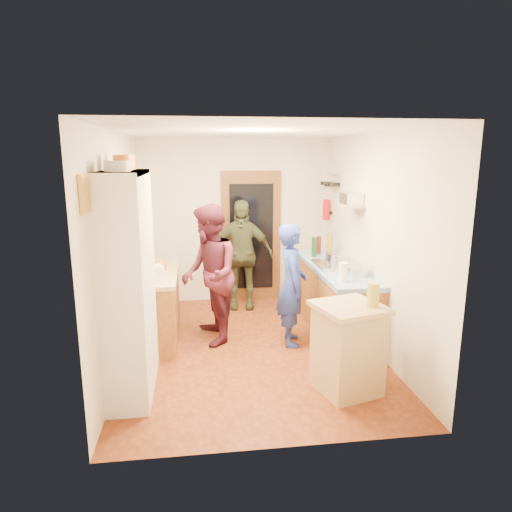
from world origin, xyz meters
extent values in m
cube|color=brown|center=(0.00, 0.00, -0.01)|extent=(3.00, 4.00, 0.02)
cube|color=silver|center=(0.00, 0.00, 2.61)|extent=(3.00, 4.00, 0.02)
cube|color=silver|center=(0.00, 2.01, 1.30)|extent=(3.00, 0.02, 2.60)
cube|color=silver|center=(0.00, -2.01, 1.30)|extent=(3.00, 0.02, 2.60)
cube|color=silver|center=(-1.51, 0.00, 1.30)|extent=(0.02, 4.00, 2.60)
cube|color=silver|center=(1.51, 0.00, 1.30)|extent=(0.02, 4.00, 2.60)
cube|color=brown|center=(0.25, 1.97, 1.05)|extent=(0.95, 0.06, 2.10)
cube|color=black|center=(0.25, 1.94, 1.05)|extent=(0.70, 0.02, 1.70)
cube|color=silver|center=(-1.30, -0.80, 1.10)|extent=(0.40, 1.20, 2.20)
cube|color=silver|center=(-1.30, -0.80, 2.18)|extent=(0.40, 1.14, 0.04)
cylinder|color=white|center=(-1.30, -1.06, 2.25)|extent=(0.23, 0.23, 0.09)
cylinder|color=orange|center=(-1.30, -0.73, 2.27)|extent=(0.18, 0.18, 0.14)
cylinder|color=orange|center=(-1.30, -0.43, 2.27)|extent=(0.17, 0.17, 0.15)
cube|color=#9E672E|center=(-1.20, 0.45, 0.42)|extent=(0.60, 1.40, 0.85)
cube|color=tan|center=(-1.20, 0.45, 0.88)|extent=(0.64, 1.44, 0.05)
cube|color=white|center=(-1.15, -0.02, 0.99)|extent=(0.29, 0.24, 0.19)
cylinder|color=white|center=(-1.25, 0.24, 1.00)|extent=(0.21, 0.21, 0.19)
cylinder|color=orange|center=(-1.12, 0.53, 0.94)|extent=(0.20, 0.20, 0.09)
cube|color=tan|center=(-1.18, 1.07, 0.91)|extent=(0.31, 0.23, 0.02)
cube|color=#9E672E|center=(1.20, 0.50, 0.42)|extent=(0.60, 2.20, 0.84)
cube|color=#1F59B3|center=(1.20, 0.50, 0.87)|extent=(0.62, 2.22, 0.06)
cube|color=silver|center=(1.20, 0.44, 0.92)|extent=(0.55, 0.58, 0.04)
cylinder|color=silver|center=(1.15, 0.40, 1.01)|extent=(0.21, 0.21, 0.14)
cylinder|color=#143F14|center=(1.05, 1.02, 1.05)|extent=(0.08, 0.08, 0.29)
cylinder|color=#591419|center=(1.18, 1.24, 1.03)|extent=(0.08, 0.08, 0.26)
cylinder|color=olive|center=(1.31, 1.14, 1.06)|extent=(0.10, 0.10, 0.32)
cylinder|color=white|center=(1.05, -0.30, 1.01)|extent=(0.13, 0.13, 0.22)
cylinder|color=silver|center=(1.30, -0.06, 0.95)|extent=(0.33, 0.33, 0.11)
cube|color=tan|center=(0.84, -1.16, 0.43)|extent=(0.68, 0.68, 0.86)
cube|color=tan|center=(0.84, -1.16, 0.89)|extent=(0.77, 0.77, 0.05)
cube|color=white|center=(0.78, -1.13, 0.90)|extent=(0.41, 0.36, 0.02)
cylinder|color=#AD9E2D|center=(1.04, -1.23, 1.03)|extent=(0.15, 0.15, 0.24)
cylinder|color=silver|center=(1.46, 1.52, 2.05)|extent=(0.02, 0.65, 0.02)
cylinder|color=black|center=(1.40, 1.35, 1.92)|extent=(0.18, 0.18, 0.05)
cylinder|color=black|center=(1.40, 1.55, 1.90)|extent=(0.16, 0.16, 0.05)
cylinder|color=black|center=(1.40, 1.75, 1.91)|extent=(0.17, 0.17, 0.05)
cube|color=tan|center=(1.37, 0.45, 1.70)|extent=(0.26, 0.42, 0.03)
cube|color=silver|center=(1.37, 0.45, 1.79)|extent=(0.23, 0.31, 0.15)
cube|color=black|center=(1.47, 1.70, 1.45)|extent=(0.06, 0.10, 0.04)
cylinder|color=red|center=(1.41, 1.70, 1.50)|extent=(0.11, 0.11, 0.32)
cube|color=gold|center=(-1.48, -1.55, 2.05)|extent=(0.03, 0.25, 0.30)
imported|color=#253696|center=(0.56, 0.07, 0.77)|extent=(0.41, 0.58, 1.53)
imported|color=#491826|center=(-0.46, 0.33, 0.88)|extent=(0.76, 0.93, 1.76)
imported|color=#393C25|center=(0.05, 1.56, 0.84)|extent=(1.04, 0.54, 1.69)
camera|label=1|loc=(-0.63, -5.25, 2.35)|focal=32.00mm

